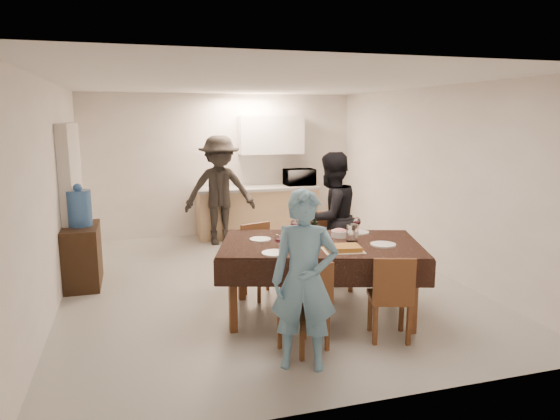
{
  "coord_description": "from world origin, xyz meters",
  "views": [
    {
      "loc": [
        -1.59,
        -6.19,
        2.18
      ],
      "look_at": [
        0.15,
        -0.3,
        1.03
      ],
      "focal_mm": 32.0,
      "sensor_mm": 36.0,
      "label": 1
    }
  ],
  "objects": [
    {
      "name": "floor",
      "position": [
        0.0,
        0.0,
        0.0
      ],
      "size": [
        5.0,
        6.0,
        0.02
      ],
      "primitive_type": "cube",
      "color": "#A6A5A1",
      "rests_on": "ground"
    },
    {
      "name": "ceiling",
      "position": [
        0.0,
        0.0,
        2.6
      ],
      "size": [
        5.0,
        6.0,
        0.02
      ],
      "primitive_type": "cube",
      "color": "white",
      "rests_on": "wall_back"
    },
    {
      "name": "wall_back",
      "position": [
        0.0,
        3.0,
        1.3
      ],
      "size": [
        5.0,
        0.02,
        2.6
      ],
      "primitive_type": "cube",
      "color": "white",
      "rests_on": "floor"
    },
    {
      "name": "wall_front",
      "position": [
        0.0,
        -3.0,
        1.3
      ],
      "size": [
        5.0,
        0.02,
        2.6
      ],
      "primitive_type": "cube",
      "color": "white",
      "rests_on": "floor"
    },
    {
      "name": "wall_left",
      "position": [
        -2.5,
        0.0,
        1.3
      ],
      "size": [
        0.02,
        6.0,
        2.6
      ],
      "primitive_type": "cube",
      "color": "white",
      "rests_on": "floor"
    },
    {
      "name": "wall_right",
      "position": [
        2.5,
        0.0,
        1.3
      ],
      "size": [
        0.02,
        6.0,
        2.6
      ],
      "primitive_type": "cube",
      "color": "white",
      "rests_on": "floor"
    },
    {
      "name": "stub_partition",
      "position": [
        -2.42,
        1.2,
        1.05
      ],
      "size": [
        0.15,
        1.4,
        2.1
      ],
      "primitive_type": "cube",
      "color": "beige",
      "rests_on": "floor"
    },
    {
      "name": "kitchen_base_cabinet",
      "position": [
        0.6,
        2.68,
        0.43
      ],
      "size": [
        2.2,
        0.6,
        0.86
      ],
      "primitive_type": "cube",
      "color": "tan",
      "rests_on": "floor"
    },
    {
      "name": "kitchen_worktop",
      "position": [
        0.6,
        2.68,
        0.89
      ],
      "size": [
        2.24,
        0.64,
        0.05
      ],
      "primitive_type": "cube",
      "color": "#B1B2AD",
      "rests_on": "kitchen_base_cabinet"
    },
    {
      "name": "upper_cabinet",
      "position": [
        0.9,
        2.82,
        1.85
      ],
      "size": [
        1.2,
        0.34,
        0.7
      ],
      "primitive_type": "cube",
      "color": "white",
      "rests_on": "wall_back"
    },
    {
      "name": "dining_table",
      "position": [
        0.33,
        -1.26,
        0.8
      ],
      "size": [
        2.41,
        1.83,
        0.83
      ],
      "rotation": [
        0.0,
        0.0,
        -0.3
      ],
      "color": "black",
      "rests_on": "floor"
    },
    {
      "name": "chair_near_left",
      "position": [
        -0.12,
        -2.09,
        0.53
      ],
      "size": [
        0.52,
        0.53,
        0.47
      ],
      "rotation": [
        0.0,
        0.0,
        0.4
      ],
      "color": "brown",
      "rests_on": "floor"
    },
    {
      "name": "chair_near_right",
      "position": [
        0.78,
        -2.09,
        0.53
      ],
      "size": [
        0.5,
        0.51,
        0.47
      ],
      "rotation": [
        0.0,
        0.0,
        -0.31
      ],
      "color": "brown",
      "rests_on": "floor"
    },
    {
      "name": "chair_far_left",
      "position": [
        -0.12,
        -0.59,
        0.54
      ],
      "size": [
        0.5,
        0.51,
        0.48
      ],
      "rotation": [
        0.0,
        0.0,
        3.44
      ],
      "color": "brown",
      "rests_on": "floor"
    },
    {
      "name": "chair_far_right",
      "position": [
        0.78,
        -0.6,
        0.6
      ],
      "size": [
        0.47,
        0.47,
        0.53
      ],
      "rotation": [
        0.0,
        0.0,
        3.2
      ],
      "color": "brown",
      "rests_on": "floor"
    },
    {
      "name": "console",
      "position": [
        -2.28,
        0.58,
        0.4
      ],
      "size": [
        0.43,
        0.86,
        0.79
      ],
      "primitive_type": "cube",
      "color": "#332311",
      "rests_on": "floor"
    },
    {
      "name": "water_jug",
      "position": [
        -2.28,
        0.58,
        1.03
      ],
      "size": [
        0.31,
        0.31,
        0.46
      ],
      "primitive_type": "cylinder",
      "color": "#3B6BB0",
      "rests_on": "console"
    },
    {
      "name": "wine_bottle",
      "position": [
        0.28,
        -1.21,
        0.99
      ],
      "size": [
        0.08,
        0.08,
        0.32
      ],
      "primitive_type": null,
      "color": "black",
      "rests_on": "dining_table"
    },
    {
      "name": "water_pitcher",
      "position": [
        0.68,
        -1.31,
        0.93
      ],
      "size": [
        0.12,
        0.12,
        0.19
      ],
      "primitive_type": "cylinder",
      "color": "white",
      "rests_on": "dining_table"
    },
    {
      "name": "savoury_tart",
      "position": [
        0.43,
        -1.64,
        0.86
      ],
      "size": [
        0.45,
        0.36,
        0.05
      ],
      "primitive_type": "cube",
      "rotation": [
        0.0,
        0.0,
        -0.15
      ],
      "color": "#AC8032",
      "rests_on": "dining_table"
    },
    {
      "name": "salad_bowl",
      "position": [
        0.63,
        -1.08,
        0.87
      ],
      "size": [
        0.19,
        0.19,
        0.07
      ],
      "primitive_type": "cylinder",
      "color": "silver",
      "rests_on": "dining_table"
    },
    {
      "name": "mushroom_dish",
      "position": [
        0.28,
        -0.98,
        0.85
      ],
      "size": [
        0.22,
        0.22,
        0.04
      ],
      "primitive_type": "cylinder",
      "color": "silver",
      "rests_on": "dining_table"
    },
    {
      "name": "wine_glass_a",
      "position": [
        -0.22,
        -1.51,
        0.93
      ],
      "size": [
        0.08,
        0.08,
        0.19
      ],
      "primitive_type": null,
      "color": "white",
      "rests_on": "dining_table"
    },
    {
      "name": "wine_glass_b",
      "position": [
        0.88,
        -1.01,
        0.93
      ],
      "size": [
        0.09,
        0.09,
        0.2
      ],
      "primitive_type": null,
      "color": "white",
      "rests_on": "dining_table"
    },
    {
      "name": "wine_glass_c",
      "position": [
        0.13,
        -0.96,
        0.94
      ],
      "size": [
        0.09,
        0.09,
        0.21
      ],
      "primitive_type": null,
      "color": "white",
      "rests_on": "dining_table"
    },
    {
      "name": "plate_near_left",
      "position": [
        -0.27,
        -1.56,
        0.84
      ],
      "size": [
        0.27,
        0.27,
        0.02
      ],
      "primitive_type": "cylinder",
      "color": "silver",
      "rests_on": "dining_table"
    },
    {
      "name": "plate_near_right",
      "position": [
        0.93,
        -1.56,
        0.84
      ],
      "size": [
        0.27,
        0.27,
        0.02
      ],
      "primitive_type": "cylinder",
      "color": "silver",
      "rests_on": "dining_table"
    },
    {
      "name": "plate_far_left",
      "position": [
        -0.27,
        -0.96,
        0.84
      ],
      "size": [
        0.24,
        0.24,
        0.01
      ],
      "primitive_type": "cylinder",
      "color": "silver",
      "rests_on": "dining_table"
    },
    {
      "name": "plate_far_right",
      "position": [
        0.93,
        -0.96,
        0.84
      ],
      "size": [
        0.24,
        0.24,
        0.01
      ],
      "primitive_type": "cylinder",
      "color": "silver",
      "rests_on": "dining_table"
    },
    {
      "name": "microwave",
      "position": [
        1.42,
        2.68,
        1.06
      ],
      "size": [
        0.56,
        0.38,
        0.31
      ],
      "primitive_type": "imported",
      "rotation": [
        0.0,
        0.0,
        3.14
      ],
      "color": "white",
      "rests_on": "kitchen_worktop"
    },
    {
      "name": "person_near",
      "position": [
        -0.22,
        -2.31,
        0.79
      ],
      "size": [
        0.68,
        0.57,
        1.58
      ],
      "primitive_type": "imported",
      "rotation": [
        0.0,
        0.0,
        -0.38
      ],
      "color": "#6698B7",
      "rests_on": "floor"
    },
    {
      "name": "person_far",
      "position": [
        0.88,
        -0.21,
        0.87
      ],
      "size": [
        1.03,
        0.92,
        1.74
      ],
      "primitive_type": "imported",
      "rotation": [
        0.0,
        0.0,
        3.52
      ],
      "color": "black",
      "rests_on": "floor"
    },
    {
      "name": "person_kitchen",
      "position": [
        -0.18,
        2.23,
        0.94
      ],
      "size": [
        1.21,
        0.7,
        1.88
      ],
      "primitive_type": "imported",
      "color": "black",
      "rests_on": "floor"
    }
  ]
}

